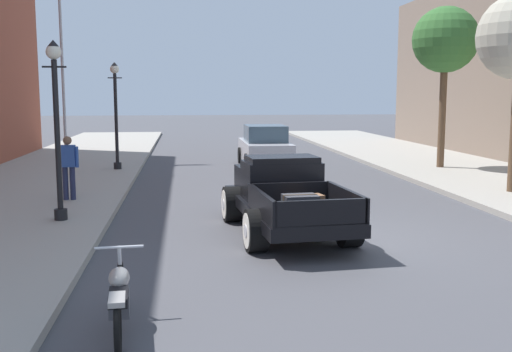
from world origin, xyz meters
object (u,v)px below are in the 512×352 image
Objects in this scene: motorcycle_parked at (119,296)px; street_tree_second at (445,41)px; hotrod_truck_black at (282,195)px; car_background_silver at (265,147)px; pedestrian_sidewalk_left at (68,164)px; flagpole at (66,24)px; street_lamp_far at (116,107)px; street_lamp_near at (56,117)px.

street_tree_second is at bearing 54.04° from motorcycle_parked.
car_background_silver is (1.11, 11.15, 0.01)m from hotrod_truck_black.
pedestrian_sidewalk_left reaches higher than car_background_silver.
motorcycle_parked is 0.36× the size of street_tree_second.
flagpole reaches higher than hotrod_truck_black.
hotrod_truck_black is 11.20m from car_background_silver.
street_lamp_far is at bearing 114.47° from hotrod_truck_black.
street_lamp_near is at bearing -83.66° from pedestrian_sidewalk_left.
street_lamp_near is 0.65× the size of street_tree_second.
car_background_silver is at bearing 13.01° from street_lamp_far.
street_lamp_far is at bearing -166.99° from car_background_silver.
street_lamp_near reaches higher than car_background_silver.
pedestrian_sidewalk_left is at bearing 104.15° from motorcycle_parked.
motorcycle_parked is at bearing -75.85° from pedestrian_sidewalk_left.
car_background_silver is at bearing 60.23° from street_lamp_near.
hotrod_truck_black is at bearing -129.54° from street_tree_second.
hotrod_truck_black is 0.86× the size of street_tree_second.
hotrod_truck_black is 1.31× the size of street_lamp_near.
hotrod_truck_black is 5.09m from street_lamp_near.
car_background_silver is at bearing -21.16° from flagpole.
car_background_silver is 1.12× the size of street_lamp_far.
flagpole reaches higher than pedestrian_sidewalk_left.
car_background_silver is 0.47× the size of flagpole.
street_lamp_near reaches higher than pedestrian_sidewalk_left.
pedestrian_sidewalk_left reaches higher than hotrod_truck_black.
flagpole reaches higher than street_lamp_near.
car_background_silver is at bearing 76.38° from motorcycle_parked.
flagpole reaches higher than street_lamp_far.
street_lamp_near is at bearing -91.60° from street_lamp_far.
car_background_silver is at bearing 161.86° from street_tree_second.
flagpole is 15.33m from street_tree_second.
motorcycle_parked is 18.10m from street_tree_second.
pedestrian_sidewalk_left is (-5.02, 3.48, 0.33)m from hotrod_truck_black.
street_lamp_near is at bearing 107.29° from motorcycle_parked.
flagpole is (-1.90, 10.77, 4.68)m from pedestrian_sidewalk_left.
car_background_silver is 7.81m from street_tree_second.
street_lamp_far is at bearing 85.22° from pedestrian_sidewalk_left.
hotrod_truck_black is 1.31× the size of street_lamp_far.
flagpole is at bearing 115.87° from hotrod_truck_black.
motorcycle_parked is at bearing -72.71° from street_lamp_near.
hotrod_truck_black is at bearing -34.76° from pedestrian_sidewalk_left.
street_lamp_near is at bearing -146.34° from street_tree_second.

